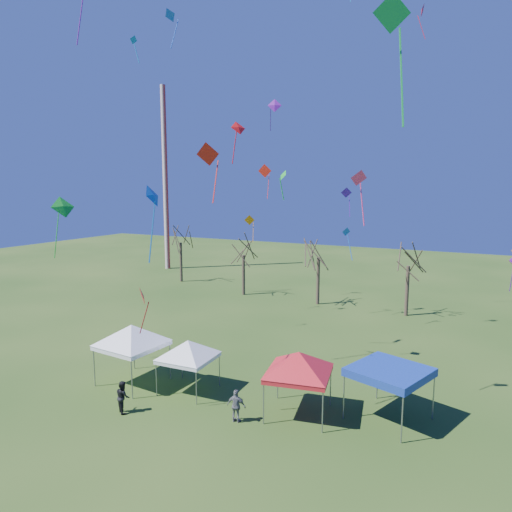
{
  "coord_description": "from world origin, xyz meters",
  "views": [
    {
      "loc": [
        11.8,
        -17.29,
        11.25
      ],
      "look_at": [
        1.6,
        3.0,
        7.88
      ],
      "focal_mm": 32.0,
      "sensor_mm": 36.0,
      "label": 1
    }
  ],
  "objects": [
    {
      "name": "kite_11",
      "position": [
        -3.98,
        17.43,
        17.86
      ],
      "size": [
        1.22,
        0.89,
        2.54
      ],
      "rotation": [
        0.0,
        0.0,
        0.43
      ],
      "color": "#7717A2",
      "rests_on": "ground"
    },
    {
      "name": "kite_1",
      "position": [
        -3.01,
        -0.23,
        5.97
      ],
      "size": [
        0.97,
        0.93,
        2.31
      ],
      "rotation": [
        0.0,
        0.0,
        2.4
      ],
      "color": "red",
      "rests_on": "ground"
    },
    {
      "name": "person_grey",
      "position": [
        1.63,
        0.83,
        0.82
      ],
      "size": [
        1.0,
        0.5,
        1.64
      ],
      "primitive_type": "imported",
      "rotation": [
        0.0,
        0.0,
        3.25
      ],
      "color": "slate",
      "rests_on": "ground"
    },
    {
      "name": "tree_1",
      "position": [
        -10.77,
        24.65,
        5.79
      ],
      "size": [
        3.42,
        3.42,
        7.54
      ],
      "color": "#3D2D21",
      "rests_on": "ground"
    },
    {
      "name": "kite_7",
      "position": [
        -10.34,
        12.44,
        24.1
      ],
      "size": [
        1.18,
        0.98,
        3.02
      ],
      "rotation": [
        0.0,
        0.0,
        2.94
      ],
      "color": "blue",
      "rests_on": "ground"
    },
    {
      "name": "kite_0",
      "position": [
        9.24,
        -4.18,
        15.76
      ],
      "size": [
        1.02,
        0.82,
        3.49
      ],
      "rotation": [
        0.0,
        0.0,
        3.61
      ],
      "color": "green",
      "rests_on": "ground"
    },
    {
      "name": "kite_2",
      "position": [
        -8.01,
        24.08,
        12.94
      ],
      "size": [
        1.41,
        0.74,
        3.43
      ],
      "rotation": [
        0.0,
        0.0,
        3.32
      ],
      "color": "red",
      "rests_on": "ground"
    },
    {
      "name": "kite_27",
      "position": [
        0.51,
        0.4,
        12.75
      ],
      "size": [
        1.17,
        0.75,
        2.73
      ],
      "rotation": [
        0.0,
        0.0,
        3.3
      ],
      "color": "red",
      "rests_on": "ground"
    },
    {
      "name": "kite_14",
      "position": [
        -11.3,
        2.38,
        10.12
      ],
      "size": [
        1.27,
        1.65,
        3.85
      ],
      "rotation": [
        0.0,
        0.0,
        1.27
      ],
      "color": "green",
      "rests_on": "ground"
    },
    {
      "name": "kite_19",
      "position": [
        2.1,
        17.55,
        10.88
      ],
      "size": [
        0.9,
        0.73,
        2.28
      ],
      "rotation": [
        0.0,
        0.0,
        3.58
      ],
      "color": "#4E19B2",
      "rests_on": "ground"
    },
    {
      "name": "tree_2",
      "position": [
        -2.37,
        24.38,
        6.29
      ],
      "size": [
        3.71,
        3.71,
        8.18
      ],
      "color": "#3D2D21",
      "rests_on": "ground"
    },
    {
      "name": "tent_red",
      "position": [
        4.04,
        2.87,
        3.05
      ],
      "size": [
        4.22,
        4.22,
        3.78
      ],
      "rotation": [
        0.0,
        0.0,
        0.18
      ],
      "color": "gray",
      "rests_on": "ground"
    },
    {
      "name": "tree_0",
      "position": [
        -20.85,
        27.38,
        6.49
      ],
      "size": [
        3.83,
        3.83,
        8.44
      ],
      "color": "#3D2D21",
      "rests_on": "ground"
    },
    {
      "name": "person_dark",
      "position": [
        -3.99,
        -0.88,
        0.82
      ],
      "size": [
        1.0,
        0.95,
        1.64
      ],
      "primitive_type": "imported",
      "rotation": [
        0.0,
        0.0,
        2.58
      ],
      "color": "black",
      "rests_on": "ground"
    },
    {
      "name": "kite_24",
      "position": [
        -2.48,
        8.61,
        15.0
      ],
      "size": [
        1.1,
        1.23,
        2.7
      ],
      "rotation": [
        0.0,
        0.0,
        1.02
      ],
      "color": "red",
      "rests_on": "ground"
    },
    {
      "name": "kite_21",
      "position": [
        -13.42,
        11.79,
        22.53
      ],
      "size": [
        0.57,
        0.73,
        2.05
      ],
      "rotation": [
        0.0,
        0.0,
        4.53
      ],
      "color": "#1279C5",
      "rests_on": "ground"
    },
    {
      "name": "radio_mast",
      "position": [
        -28.0,
        34.0,
        12.5
      ],
      "size": [
        0.7,
        0.7,
        25.0
      ],
      "primitive_type": "cylinder",
      "color": "silver",
      "rests_on": "ground"
    },
    {
      "name": "kite_18",
      "position": [
        0.83,
        8.09,
        11.99
      ],
      "size": [
        0.79,
        0.76,
        1.82
      ],
      "rotation": [
        0.0,
        0.0,
        5.57
      ],
      "color": "green",
      "rests_on": "ground"
    },
    {
      "name": "kite_22",
      "position": [
        1.23,
        21.01,
        7.47
      ],
      "size": [
        1.03,
        1.06,
        2.87
      ],
      "rotation": [
        0.0,
        0.0,
        4.02
      ],
      "color": "blue",
      "rests_on": "ground"
    },
    {
      "name": "tent_blue",
      "position": [
        8.15,
        4.45,
        2.4
      ],
      "size": [
        4.22,
        4.22,
        2.61
      ],
      "rotation": [
        0.0,
        0.0,
        -0.33
      ],
      "color": "gray",
      "rests_on": "ground"
    },
    {
      "name": "kite_13",
      "position": [
        -7.05,
        18.93,
        8.4
      ],
      "size": [
        0.96,
        0.77,
        2.44
      ],
      "rotation": [
        0.0,
        0.0,
        3.57
      ],
      "color": "orange",
      "rests_on": "ground"
    },
    {
      "name": "tree_3",
      "position": [
        6.03,
        24.04,
        6.08
      ],
      "size": [
        3.59,
        3.59,
        7.91
      ],
      "color": "#3D2D21",
      "rests_on": "ground"
    },
    {
      "name": "tent_white_mid",
      "position": [
        -2.45,
        2.67,
        2.73
      ],
      "size": [
        3.84,
        3.84,
        3.39
      ],
      "rotation": [
        0.0,
        0.0,
        0.05
      ],
      "color": "gray",
      "rests_on": "ground"
    },
    {
      "name": "tent_white_west",
      "position": [
        -5.97,
        2.09,
        3.25
      ],
      "size": [
        4.56,
        4.56,
        4.03
      ],
      "rotation": [
        0.0,
        0.0,
        -0.08
      ],
      "color": "gray",
      "rests_on": "ground"
    },
    {
      "name": "kite_5",
      "position": [
        -1.53,
        -1.03,
        10.87
      ],
      "size": [
        0.77,
        1.17,
        3.54
      ],
      "rotation": [
        0.0,
        0.0,
        1.75
      ],
      "color": "blue",
      "rests_on": "ground"
    },
    {
      "name": "kite_3",
      "position": [
        6.17,
        23.65,
        25.41
      ],
      "size": [
        0.7,
        1.14,
        2.73
      ],
      "rotation": [
        0.0,
        0.0,
        4.8
      ],
      "color": "red",
      "rests_on": "ground"
    },
    {
      "name": "kite_17",
      "position": [
        6.15,
        5.15,
        11.7
      ],
      "size": [
        1.02,
        1.01,
        2.76
      ],
      "rotation": [
        0.0,
        0.0,
        3.92
      ],
      "color": "#F63672",
      "rests_on": "ground"
    },
    {
      "name": "ground",
      "position": [
        0.0,
        0.0,
        0.0
      ],
      "size": [
        140.0,
        140.0,
        0.0
      ],
      "primitive_type": "plane",
      "color": "#234315",
      "rests_on": "ground"
    }
  ]
}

